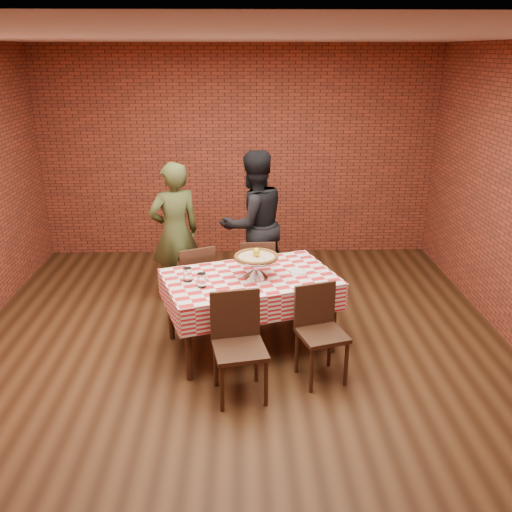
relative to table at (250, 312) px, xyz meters
name	(u,v)px	position (x,y,z in m)	size (l,w,h in m)	color
ground	(239,358)	(-0.12, -0.25, -0.38)	(6.00, 6.00, 0.00)	black
back_wall	(238,154)	(-0.12, 2.75, 1.08)	(5.50, 5.50, 0.00)	maroon
table	(250,312)	(0.00, 0.00, 0.00)	(1.60, 0.96, 0.75)	#3A2115
tablecloth	(250,289)	(0.00, 0.00, 0.25)	(1.63, 0.99, 0.27)	red
pizza_stand	(256,267)	(0.06, -0.01, 0.48)	(0.43, 0.43, 0.19)	silver
pizza	(256,257)	(0.06, -0.01, 0.58)	(0.42, 0.42, 0.03)	beige
lemon	(256,252)	(0.06, -0.01, 0.63)	(0.07, 0.07, 0.09)	yellow
water_glass_left	(202,280)	(-0.45, -0.24, 0.45)	(0.08, 0.08, 0.13)	white
water_glass_right	(188,275)	(-0.59, -0.10, 0.45)	(0.08, 0.08, 0.13)	white
side_plate	(299,272)	(0.48, 0.09, 0.39)	(0.17, 0.17, 0.01)	white
sweetener_packet_a	(311,275)	(0.59, 0.00, 0.39)	(0.05, 0.04, 0.01)	white
sweetener_packet_b	(317,271)	(0.67, 0.10, 0.39)	(0.05, 0.04, 0.01)	white
condiment_caddy	(251,259)	(0.01, 0.28, 0.45)	(0.09, 0.07, 0.13)	silver
chair_near_left	(240,349)	(-0.10, -0.85, 0.08)	(0.43, 0.43, 0.91)	#3A2115
chair_near_right	(322,336)	(0.63, -0.62, 0.06)	(0.39, 0.39, 0.87)	#3A2115
chair_far_left	(193,281)	(-0.61, 0.63, 0.06)	(0.40, 0.40, 0.87)	#3A2115
chair_far_right	(257,273)	(0.09, 0.86, 0.05)	(0.38, 0.38, 0.86)	#3A2115
diner_olive	(175,232)	(-0.85, 1.16, 0.45)	(0.60, 0.39, 1.65)	#404823
diner_black	(253,224)	(0.06, 1.30, 0.50)	(0.85, 0.66, 1.75)	black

